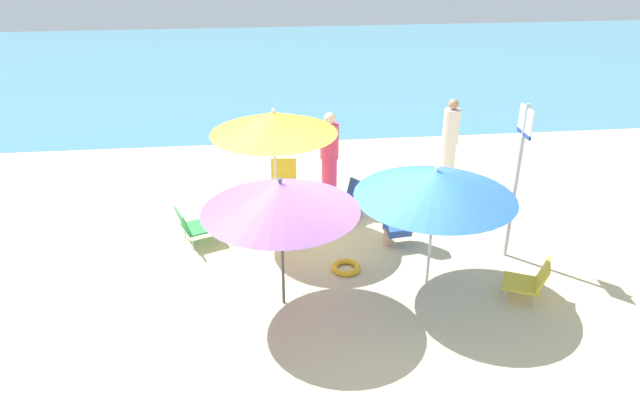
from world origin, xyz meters
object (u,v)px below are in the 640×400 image
(warning_sign, at_px, (519,162))
(swim_ring, at_px, (346,267))
(umbrella_blue, at_px, (436,183))
(beach_chair_d, at_px, (530,280))
(beach_chair_c, at_px, (193,225))
(beach_chair_b, at_px, (284,178))
(person_b, at_px, (329,158))
(person_a, at_px, (406,215))
(umbrella_yellow, at_px, (274,123))
(person_c, at_px, (450,142))
(umbrella_purple, at_px, (280,197))
(beach_chair_a, at_px, (352,199))

(warning_sign, height_order, swim_ring, warning_sign)
(umbrella_blue, height_order, beach_chair_d, umbrella_blue)
(beach_chair_c, relative_size, swim_ring, 1.69)
(beach_chair_b, relative_size, person_b, 0.38)
(beach_chair_c, distance_m, person_b, 2.69)
(beach_chair_c, bearing_deg, person_a, -29.12)
(warning_sign, bearing_deg, umbrella_blue, -152.27)
(umbrella_yellow, distance_m, person_c, 3.82)
(umbrella_purple, xyz_separation_m, person_a, (1.99, 1.38, -1.08))
(beach_chair_b, bearing_deg, umbrella_blue, 34.20)
(umbrella_purple, xyz_separation_m, beach_chair_a, (1.31, 2.41, -1.25))
(umbrella_blue, relative_size, person_b, 1.28)
(beach_chair_b, bearing_deg, umbrella_yellow, -2.78)
(umbrella_yellow, height_order, beach_chair_b, umbrella_yellow)
(person_b, distance_m, person_c, 2.43)
(beach_chair_d, bearing_deg, umbrella_purple, 21.80)
(person_a, bearing_deg, beach_chair_d, 120.31)
(person_c, relative_size, swim_ring, 3.89)
(umbrella_yellow, bearing_deg, umbrella_blue, -43.33)
(person_b, bearing_deg, beach_chair_d, -129.90)
(beach_chair_b, distance_m, beach_chair_c, 2.26)
(person_a, relative_size, warning_sign, 0.41)
(beach_chair_d, height_order, warning_sign, warning_sign)
(person_b, distance_m, swim_ring, 2.49)
(umbrella_yellow, relative_size, swim_ring, 4.82)
(beach_chair_c, distance_m, warning_sign, 4.97)
(umbrella_yellow, relative_size, warning_sign, 0.87)
(beach_chair_a, xyz_separation_m, swim_ring, (-0.35, -1.70, -0.28))
(warning_sign, bearing_deg, person_a, 162.80)
(beach_chair_b, xyz_separation_m, swim_ring, (0.75, -2.75, -0.27))
(beach_chair_a, distance_m, warning_sign, 2.89)
(beach_chair_d, bearing_deg, beach_chair_c, 2.57)
(beach_chair_b, distance_m, swim_ring, 2.86)
(beach_chair_d, distance_m, warning_sign, 1.68)
(umbrella_yellow, bearing_deg, beach_chair_d, -35.84)
(umbrella_yellow, height_order, beach_chair_d, umbrella_yellow)
(umbrella_purple, height_order, beach_chair_d, umbrella_purple)
(umbrella_blue, relative_size, beach_chair_c, 2.94)
(beach_chair_a, height_order, person_a, person_a)
(person_b, xyz_separation_m, warning_sign, (2.43, -2.20, 0.69))
(umbrella_yellow, xyz_separation_m, person_b, (0.99, 0.97, -1.00))
(person_c, bearing_deg, umbrella_yellow, 76.77)
(person_a, bearing_deg, beach_chair_a, -63.97)
(umbrella_blue, relative_size, warning_sign, 0.89)
(person_b, bearing_deg, beach_chair_a, -139.24)
(umbrella_yellow, xyz_separation_m, beach_chair_a, (1.29, 0.32, -1.52))
(beach_chair_d, xyz_separation_m, swim_ring, (-2.33, 0.98, -0.25))
(umbrella_blue, xyz_separation_m, swim_ring, (-1.06, 0.50, -1.51))
(swim_ring, bearing_deg, beach_chair_d, -22.74)
(beach_chair_c, xyz_separation_m, person_c, (4.68, 1.85, 0.51))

